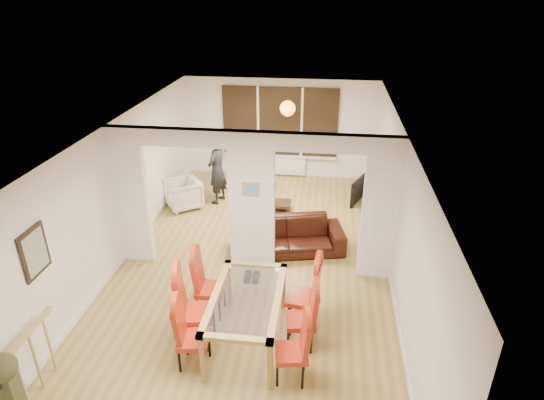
% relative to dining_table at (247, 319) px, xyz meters
% --- Properties ---
extents(floor, '(5.00, 9.00, 0.01)m').
position_rel_dining_table_xyz_m(floor, '(-0.24, 1.96, -0.41)').
color(floor, '#A18141').
rests_on(floor, ground).
extents(room_walls, '(5.00, 9.00, 2.60)m').
position_rel_dining_table_xyz_m(room_walls, '(-0.24, 1.96, 0.89)').
color(room_walls, silver).
rests_on(room_walls, floor).
extents(divider_wall, '(5.00, 0.18, 2.60)m').
position_rel_dining_table_xyz_m(divider_wall, '(-0.24, 1.96, 0.89)').
color(divider_wall, white).
rests_on(divider_wall, floor).
extents(bay_window_blinds, '(3.00, 0.08, 1.80)m').
position_rel_dining_table_xyz_m(bay_window_blinds, '(-0.24, 6.40, 1.09)').
color(bay_window_blinds, black).
rests_on(bay_window_blinds, room_walls).
extents(radiator, '(1.40, 0.08, 0.50)m').
position_rel_dining_table_xyz_m(radiator, '(-0.24, 6.36, -0.11)').
color(radiator, white).
rests_on(radiator, floor).
extents(pendant_light, '(0.36, 0.36, 0.36)m').
position_rel_dining_table_xyz_m(pendant_light, '(0.06, 5.26, 1.74)').
color(pendant_light, orange).
rests_on(pendant_light, room_walls).
extents(stair_newel, '(0.40, 1.20, 1.10)m').
position_rel_dining_table_xyz_m(stair_newel, '(-2.49, -1.24, 0.14)').
color(stair_newel, tan).
rests_on(stair_newel, floor).
extents(wall_poster, '(0.04, 0.52, 0.67)m').
position_rel_dining_table_xyz_m(wall_poster, '(-2.71, -0.44, 1.19)').
color(wall_poster, gray).
rests_on(wall_poster, room_walls).
extents(pillar_photo, '(0.30, 0.03, 0.25)m').
position_rel_dining_table_xyz_m(pillar_photo, '(-0.24, 1.86, 1.19)').
color(pillar_photo, '#4C8CD8').
rests_on(pillar_photo, divider_wall).
extents(dining_table, '(0.98, 1.75, 0.82)m').
position_rel_dining_table_xyz_m(dining_table, '(0.00, 0.00, 0.00)').
color(dining_table, olive).
rests_on(dining_table, floor).
extents(dining_chair_la, '(0.45, 0.45, 1.02)m').
position_rel_dining_table_xyz_m(dining_chair_la, '(-0.64, -0.53, 0.10)').
color(dining_chair_la, '#A52610').
rests_on(dining_chair_la, floor).
extents(dining_chair_lb, '(0.55, 0.55, 1.19)m').
position_rel_dining_table_xyz_m(dining_chair_lb, '(-0.73, -0.08, 0.18)').
color(dining_chair_lb, '#A52610').
rests_on(dining_chair_lb, floor).
extents(dining_chair_lc, '(0.44, 0.44, 1.07)m').
position_rel_dining_table_xyz_m(dining_chair_lc, '(-0.67, 0.55, 0.13)').
color(dining_chair_lc, '#A52610').
rests_on(dining_chair_lc, floor).
extents(dining_chair_ra, '(0.47, 0.47, 1.02)m').
position_rel_dining_table_xyz_m(dining_chair_ra, '(0.69, -0.61, 0.10)').
color(dining_chair_ra, '#A52610').
rests_on(dining_chair_ra, floor).
extents(dining_chair_rb, '(0.46, 0.46, 1.02)m').
position_rel_dining_table_xyz_m(dining_chair_rb, '(0.77, 0.03, 0.10)').
color(dining_chair_rb, '#A52610').
rests_on(dining_chair_rb, floor).
extents(dining_chair_rc, '(0.51, 0.51, 1.14)m').
position_rel_dining_table_xyz_m(dining_chair_rc, '(0.76, 0.49, 0.16)').
color(dining_chair_rc, '#A52610').
rests_on(dining_chair_rc, floor).
extents(sofa, '(2.32, 1.32, 0.64)m').
position_rel_dining_table_xyz_m(sofa, '(0.33, 2.57, -0.09)').
color(sofa, black).
rests_on(sofa, floor).
extents(armchair, '(1.03, 1.04, 0.69)m').
position_rel_dining_table_xyz_m(armchair, '(-2.24, 4.16, -0.07)').
color(armchair, beige).
rests_on(armchair, floor).
extents(person, '(0.69, 0.54, 1.64)m').
position_rel_dining_table_xyz_m(person, '(-1.51, 4.56, 0.41)').
color(person, black).
rests_on(person, floor).
extents(television, '(1.04, 0.57, 0.62)m').
position_rel_dining_table_xyz_m(television, '(1.76, 5.11, -0.10)').
color(television, black).
rests_on(television, floor).
extents(coffee_table, '(0.93, 0.53, 0.21)m').
position_rel_dining_table_xyz_m(coffee_table, '(-0.20, 4.28, -0.31)').
color(coffee_table, black).
rests_on(coffee_table, floor).
extents(bottle, '(0.07, 0.07, 0.29)m').
position_rel_dining_table_xyz_m(bottle, '(-0.42, 4.26, -0.06)').
color(bottle, '#143F19').
rests_on(bottle, coffee_table).
extents(bowl, '(0.22, 0.22, 0.05)m').
position_rel_dining_table_xyz_m(bowl, '(-0.23, 4.19, -0.18)').
color(bowl, black).
rests_on(bowl, coffee_table).
extents(shoes, '(0.25, 0.27, 0.10)m').
position_rel_dining_table_xyz_m(shoes, '(-0.19, 1.50, -0.36)').
color(shoes, black).
rests_on(shoes, floor).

